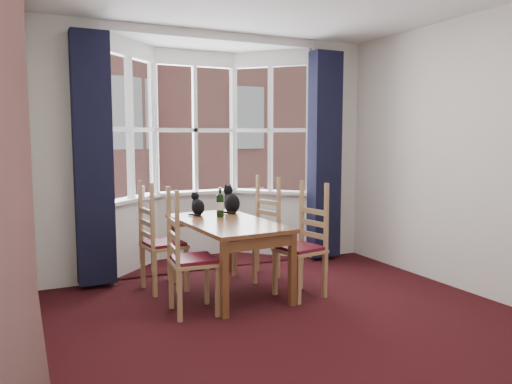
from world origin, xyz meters
TOP-DOWN VIEW (x-y plane):
  - floor at (0.00, 0.00)m, footprint 4.50×4.50m
  - wall_left at (-2.00, 0.00)m, footprint 0.00×4.50m
  - wall_right at (2.00, 0.00)m, footprint 0.00×4.50m
  - wall_back_pier_left at (-1.65, 2.25)m, footprint 0.70×0.12m
  - wall_back_pier_right at (1.65, 2.25)m, footprint 0.70×0.12m
  - bay_window at (0.00, 2.75)m, footprint 2.76×0.94m
  - curtain_left at (-1.42, 2.07)m, footprint 0.38×0.22m
  - curtain_right at (1.42, 2.07)m, footprint 0.38×0.22m
  - dining_table at (-0.23, 1.34)m, footprint 0.88×1.54m
  - chair_left_near at (-0.83, 0.89)m, footprint 0.43×0.45m
  - chair_left_far at (-0.89, 1.65)m, footprint 0.44×0.46m
  - chair_right_near at (0.45, 0.89)m, footprint 0.47×0.49m
  - chair_right_far at (0.35, 1.70)m, footprint 0.49×0.51m
  - cat_left at (-0.37, 1.84)m, footprint 0.17×0.22m
  - cat_right at (0.03, 1.84)m, footprint 0.20×0.26m
  - wine_bottle at (-0.19, 1.61)m, footprint 0.08×0.08m
  - candle_tall at (-0.81, 2.60)m, footprint 0.06×0.06m
  - street at (0.00, 32.25)m, footprint 80.00×80.00m
  - tenement_building at (0.00, 14.01)m, footprint 18.40×7.80m

SIDE VIEW (x-z plane):
  - street at x=0.00m, z-range -6.00..-6.00m
  - floor at x=0.00m, z-range 0.00..0.00m
  - chair_left_near at x=-0.83m, z-range 0.01..0.93m
  - chair_left_far at x=-0.89m, z-range 0.01..0.93m
  - chair_right_near at x=0.45m, z-range 0.01..0.93m
  - chair_right_far at x=0.35m, z-range 0.01..0.93m
  - dining_table at x=-0.23m, z-range 0.28..1.02m
  - cat_left at x=-0.37m, z-range 0.70..0.97m
  - cat_right at x=0.03m, z-range 0.69..1.03m
  - wine_bottle at x=-0.19m, z-range 0.71..1.03m
  - candle_tall at x=-0.81m, z-range 0.87..1.01m
  - curtain_left at x=-1.42m, z-range 0.05..2.65m
  - curtain_right at x=1.42m, z-range 0.05..2.65m
  - wall_left at x=-2.00m, z-range -0.85..3.65m
  - wall_right at x=2.00m, z-range -0.85..3.65m
  - wall_back_pier_left at x=-1.65m, z-range 0.00..2.80m
  - wall_back_pier_right at x=1.65m, z-range 0.00..2.80m
  - bay_window at x=0.00m, z-range 0.00..2.80m
  - tenement_building at x=0.00m, z-range -6.00..9.20m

